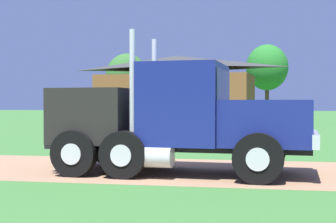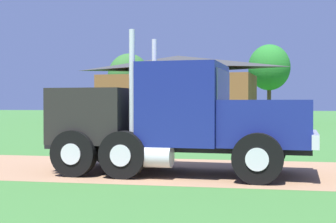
% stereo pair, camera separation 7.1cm
% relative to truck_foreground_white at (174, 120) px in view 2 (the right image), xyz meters
% --- Properties ---
extents(ground_plane, '(200.00, 200.00, 0.00)m').
position_rel_truck_foreground_white_xyz_m(ground_plane, '(-0.97, 0.62, -1.36)').
color(ground_plane, '#3C7231').
extents(dirt_track, '(120.00, 5.04, 0.01)m').
position_rel_truck_foreground_white_xyz_m(dirt_track, '(-0.97, 0.62, -1.35)').
color(dirt_track, '#A07755').
rests_on(dirt_track, ground_plane).
extents(truck_foreground_white, '(6.77, 3.04, 3.51)m').
position_rel_truck_foreground_white_xyz_m(truck_foreground_white, '(0.00, 0.00, 0.00)').
color(truck_foreground_white, black).
rests_on(truck_foreground_white, ground_plane).
extents(shed_building, '(14.00, 7.84, 5.84)m').
position_rel_truck_foreground_white_xyz_m(shed_building, '(-5.05, 29.73, 1.46)').
color(shed_building, brown).
rests_on(shed_building, ground_plane).
extents(tree_left, '(4.42, 4.42, 6.92)m').
position_rel_truck_foreground_white_xyz_m(tree_left, '(-11.62, 37.62, 3.12)').
color(tree_left, '#513823').
rests_on(tree_left, ground_plane).
extents(tree_mid, '(4.57, 4.57, 8.17)m').
position_rel_truck_foreground_white_xyz_m(tree_mid, '(2.80, 43.00, 4.28)').
color(tree_mid, '#513823').
rests_on(tree_mid, ground_plane).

